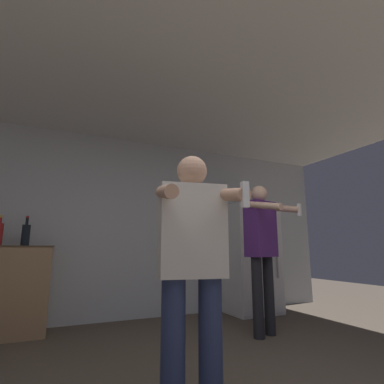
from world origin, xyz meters
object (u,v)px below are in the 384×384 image
refrigerator (250,258)px  bottle_amber_bourbon (26,234)px  person_woman_foreground (192,262)px  person_man_side (262,243)px

refrigerator → bottle_amber_bourbon: 3.12m
refrigerator → bottle_amber_bourbon: (-3.10, 0.01, 0.30)m
person_woman_foreground → person_man_side: 1.82m
refrigerator → bottle_amber_bourbon: size_ratio=4.71×
refrigerator → person_woman_foreground: (-2.01, -2.23, 0.06)m
person_woman_foreground → refrigerator: bearing=47.9°
bottle_amber_bourbon → person_man_side: (2.50, -1.10, -0.10)m
bottle_amber_bourbon → person_man_side: bearing=-23.7°
refrigerator → bottle_amber_bourbon: refrigerator is taller
person_woman_foreground → person_man_side: size_ratio=0.92×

